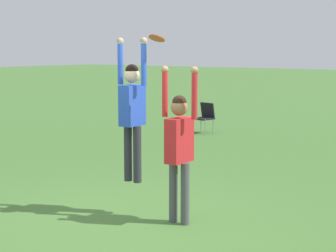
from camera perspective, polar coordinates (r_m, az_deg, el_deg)
ground_plane at (r=7.98m, az=-3.96°, el=-9.73°), size 120.00×120.00×0.00m
person_jumping at (r=8.08m, az=-3.65°, el=1.99°), size 0.54×0.40×2.08m
person_defending at (r=7.66m, az=1.15°, el=-1.52°), size 0.60×0.45×2.17m
frisbee at (r=7.78m, az=-1.15°, el=8.89°), size 0.23×0.22×0.10m
camping_chair_2 at (r=16.24m, az=3.79°, el=1.10°), size 0.58×0.62×0.87m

